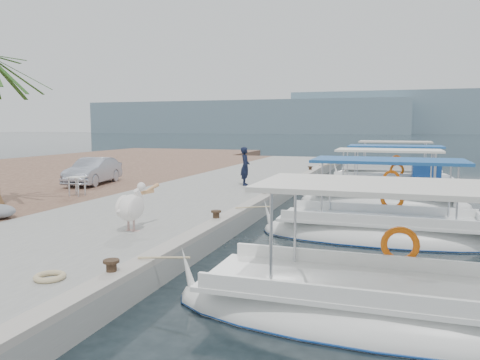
% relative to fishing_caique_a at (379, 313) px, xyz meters
% --- Properties ---
extents(ground, '(400.00, 400.00, 0.00)m').
position_rel_fishing_caique_a_xyz_m(ground, '(-4.09, 7.70, -0.12)').
color(ground, black).
rests_on(ground, ground).
extents(concrete_quay, '(6.00, 40.00, 0.50)m').
position_rel_fishing_caique_a_xyz_m(concrete_quay, '(-7.09, 12.70, 0.13)').
color(concrete_quay, gray).
rests_on(concrete_quay, ground).
extents(quay_curb, '(0.44, 40.00, 0.12)m').
position_rel_fishing_caique_a_xyz_m(quay_curb, '(-4.31, 12.70, 0.44)').
color(quay_curb, '#A29B8F').
rests_on(quay_curb, concrete_quay).
extents(cobblestone_strip, '(4.00, 40.00, 0.50)m').
position_rel_fishing_caique_a_xyz_m(cobblestone_strip, '(-12.09, 12.70, 0.13)').
color(cobblestone_strip, brown).
rests_on(cobblestone_strip, ground).
extents(distant_hills, '(330.00, 60.00, 18.00)m').
position_rel_fishing_caique_a_xyz_m(distant_hills, '(25.52, 209.20, 7.49)').
color(distant_hills, slate).
rests_on(distant_hills, ground).
extents(fishing_caique_a, '(7.00, 2.42, 2.83)m').
position_rel_fishing_caique_a_xyz_m(fishing_caique_a, '(0.00, 0.00, 0.00)').
color(fishing_caique_a, white).
rests_on(fishing_caique_a, ground).
extents(fishing_caique_b, '(6.66, 2.26, 2.83)m').
position_rel_fishing_caique_a_xyz_m(fishing_caique_b, '(-0.17, 5.71, 0.00)').
color(fishing_caique_b, white).
rests_on(fishing_caique_b, ground).
extents(fishing_caique_c, '(6.52, 2.19, 2.83)m').
position_rel_fishing_caique_a_xyz_m(fishing_caique_c, '(-0.24, 11.43, 0.00)').
color(fishing_caique_c, white).
rests_on(fishing_caique_c, ground).
extents(fishing_caique_d, '(6.98, 2.27, 2.83)m').
position_rel_fishing_caique_a_xyz_m(fishing_caique_d, '(0.10, 15.39, 0.07)').
color(fishing_caique_d, white).
rests_on(fishing_caique_d, ground).
extents(fishing_caique_e, '(6.96, 2.15, 2.83)m').
position_rel_fishing_caique_a_xyz_m(fishing_caique_e, '(-0.02, 22.19, 0.00)').
color(fishing_caique_e, white).
rests_on(fishing_caique_e, ground).
extents(mooring_bollards, '(0.28, 20.28, 0.33)m').
position_rel_fishing_caique_a_xyz_m(mooring_bollards, '(-4.44, 9.20, 0.57)').
color(mooring_bollards, black).
rests_on(mooring_bollards, concrete_quay).
extents(pelican, '(0.67, 1.54, 1.19)m').
position_rel_fishing_caique_a_xyz_m(pelican, '(-6.08, 2.58, 0.99)').
color(pelican, tan).
rests_on(pelican, concrete_quay).
extents(fisherman, '(0.54, 0.70, 1.70)m').
position_rel_fishing_caique_a_xyz_m(fisherman, '(-6.14, 12.17, 1.23)').
color(fisherman, black).
rests_on(fisherman, concrete_quay).
extents(parked_car, '(1.84, 3.78, 1.19)m').
position_rel_fishing_caique_a_xyz_m(parked_car, '(-12.83, 10.41, 0.97)').
color(parked_car, '#A0A7B7').
rests_on(parked_car, cobblestone_strip).
extents(folding_table, '(0.55, 0.55, 0.73)m').
position_rel_fishing_caique_a_xyz_m(folding_table, '(-11.17, 7.09, 0.90)').
color(folding_table, silver).
rests_on(folding_table, cobblestone_strip).
extents(rope_coil, '(0.54, 0.54, 0.10)m').
position_rel_fishing_caique_a_xyz_m(rope_coil, '(-5.40, -1.19, 0.43)').
color(rope_coil, '#C6B284').
rests_on(rope_coil, concrete_quay).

